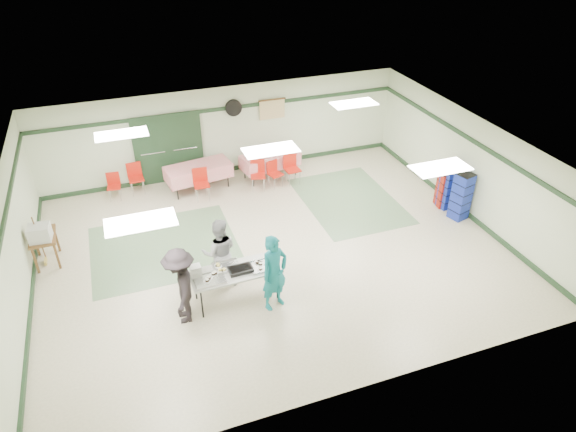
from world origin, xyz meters
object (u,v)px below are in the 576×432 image
object	(u,v)px
serving_table	(235,272)
volunteer_teal	(274,273)
printer_table	(43,239)
office_printer	(40,233)
chair_d	(201,180)
volunteer_dark	(181,286)
crate_stack_red	(446,185)
dining_table_b	(198,171)
broom	(39,239)
crate_stack_blue_b	(448,185)
dining_table_a	(270,160)
crate_stack_blue_a	(461,196)
chair_loose_b	(114,183)
chair_c	(291,166)
chair_loose_a	(135,175)
chair_b	(258,171)
chair_a	(274,171)
volunteer_grey	(220,252)

from	to	relation	value
serving_table	volunteer_teal	world-z (taller)	volunteer_teal
printer_table	office_printer	bearing A→B (deg)	-91.66
chair_d	printer_table	xyz separation A→B (m)	(-4.05, -1.75, 0.08)
volunteer_dark	office_printer	distance (m)	3.92
crate_stack_red	serving_table	bearing A→B (deg)	-164.29
dining_table_b	broom	bearing A→B (deg)	-160.29
serving_table	crate_stack_blue_b	xyz separation A→B (m)	(6.44, 1.72, -0.00)
volunteer_teal	dining_table_b	size ratio (longest dim) A/B	0.88
dining_table_b	dining_table_a	bearing A→B (deg)	-9.08
crate_stack_blue_a	chair_loose_b	bearing A→B (deg)	153.67
crate_stack_blue_a	office_printer	distance (m)	10.41
chair_c	chair_d	size ratio (longest dim) A/B	1.00
printer_table	volunteer_dark	bearing A→B (deg)	-50.00
printer_table	office_printer	xyz separation A→B (m)	(0.00, -0.17, 0.29)
broom	chair_loose_b	bearing A→B (deg)	60.49
dining_table_a	crate_stack_red	size ratio (longest dim) A/B	1.44
dining_table_a	chair_loose_b	bearing A→B (deg)	166.70
chair_loose_a	crate_stack_blue_a	xyz separation A→B (m)	(7.96, -4.41, 0.11)
printer_table	broom	bearing A→B (deg)	168.32
serving_table	chair_b	size ratio (longest dim) A/B	2.14
chair_a	office_printer	world-z (taller)	office_printer
crate_stack_red	broom	world-z (taller)	broom
chair_b	chair_c	world-z (taller)	chair_c
volunteer_dark	chair_d	distance (m)	4.97
volunteer_grey	broom	xyz separation A→B (m)	(-3.76, 2.14, -0.15)
crate_stack_red	broom	bearing A→B (deg)	174.55
serving_table	chair_b	distance (m)	4.91
volunteer_teal	office_printer	bearing A→B (deg)	124.51
volunteer_teal	volunteer_dark	xyz separation A→B (m)	(-1.87, 0.25, -0.01)
volunteer_teal	crate_stack_blue_b	size ratio (longest dim) A/B	1.22
chair_loose_a	volunteer_teal	bearing A→B (deg)	-72.98
volunteer_teal	crate_stack_blue_a	bearing A→B (deg)	-5.66
chair_b	broom	size ratio (longest dim) A/B	0.69
chair_a	crate_stack_red	distance (m)	4.90
volunteer_grey	office_printer	size ratio (longest dim) A/B	3.52
dining_table_b	chair_loose_b	xyz separation A→B (m)	(-2.38, 0.27, -0.10)
volunteer_teal	crate_stack_blue_b	xyz separation A→B (m)	(5.74, 2.20, -0.15)
crate_stack_blue_a	volunteer_grey	bearing A→B (deg)	-175.95
chair_c	chair_d	distance (m)	2.72
chair_loose_b	office_printer	bearing A→B (deg)	-115.41
dining_table_a	serving_table	bearing A→B (deg)	-125.47
serving_table	printer_table	xyz separation A→B (m)	(-3.86, 2.79, -0.08)
crate_stack_blue_a	chair_d	bearing A→B (deg)	151.38
serving_table	crate_stack_blue_a	distance (m)	6.54
dining_table_b	chair_loose_a	size ratio (longest dim) A/B	2.21
chair_c	broom	size ratio (longest dim) A/B	0.70
serving_table	chair_loose_a	xyz separation A→B (m)	(-1.51, 5.54, -0.17)
office_printer	dining_table_a	bearing A→B (deg)	26.89
crate_stack_blue_a	office_printer	xyz separation A→B (m)	(-10.30, 1.49, 0.27)
crate_stack_red	chair_b	bearing A→B (deg)	149.22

